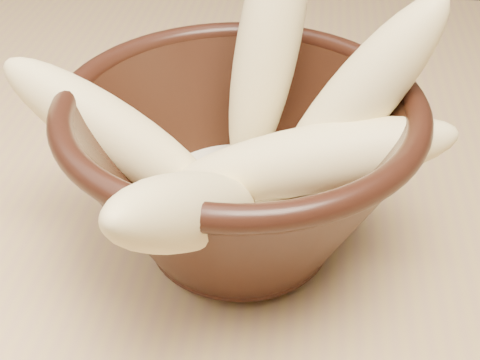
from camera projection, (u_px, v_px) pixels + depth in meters
The scene contains 8 objects.
table at pixel (357, 258), 0.57m from camera, with size 1.20×0.80×0.75m.
bowl at pixel (240, 167), 0.42m from camera, with size 0.22×0.22×0.12m.
milk_puddle at pixel (240, 204), 0.44m from camera, with size 0.13×0.13×0.02m, color beige.
banana_upright at pixel (269, 40), 0.43m from camera, with size 0.04×0.04×0.18m, color #EED08C.
banana_left at pixel (115, 135), 0.42m from camera, with size 0.04×0.04×0.16m, color #EED08C.
banana_right at pixel (354, 104), 0.40m from camera, with size 0.04×0.04×0.16m, color #EED08C.
banana_across at pixel (312, 160), 0.40m from camera, with size 0.04×0.04×0.17m, color #EED08C.
banana_front at pixel (193, 211), 0.34m from camera, with size 0.04×0.04×0.18m, color #EED08C.
Camera 1 is at (-0.05, -0.43, 1.06)m, focal length 50.00 mm.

